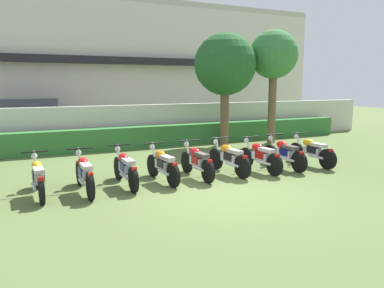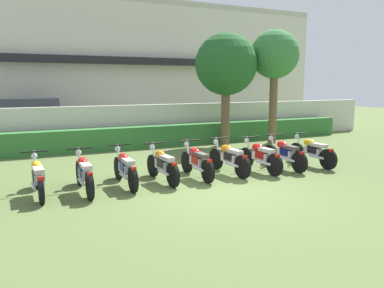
{
  "view_description": "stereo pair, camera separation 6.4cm",
  "coord_description": "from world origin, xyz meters",
  "views": [
    {
      "loc": [
        -4.34,
        -7.37,
        2.48
      ],
      "look_at": [
        0.0,
        1.72,
        0.87
      ],
      "focal_mm": 35.45,
      "sensor_mm": 36.0,
      "label": 1
    },
    {
      "loc": [
        -4.28,
        -7.4,
        2.48
      ],
      "look_at": [
        0.0,
        1.72,
        0.87
      ],
      "focal_mm": 35.45,
      "sensor_mm": 36.0,
      "label": 2
    }
  ],
  "objects": [
    {
      "name": "ground",
      "position": [
        0.0,
        0.0,
        0.0
      ],
      "size": [
        60.0,
        60.0,
        0.0
      ],
      "primitive_type": "plane",
      "color": "#566B38"
    },
    {
      "name": "building",
      "position": [
        0.0,
        15.04,
        3.45
      ],
      "size": [
        25.81,
        6.5,
        6.89
      ],
      "color": "beige",
      "rests_on": "ground"
    },
    {
      "name": "compound_wall",
      "position": [
        0.0,
        7.43,
        0.81
      ],
      "size": [
        24.52,
        0.3,
        1.62
      ],
      "primitive_type": "cube",
      "color": "beige",
      "rests_on": "ground"
    },
    {
      "name": "hedge_row",
      "position": [
        0.0,
        6.73,
        0.41
      ],
      "size": [
        19.62,
        0.7,
        0.83
      ],
      "primitive_type": "cube",
      "color": "#337033",
      "rests_on": "ground"
    },
    {
      "name": "parked_car",
      "position": [
        -3.79,
        9.75,
        0.94
      ],
      "size": [
        4.5,
        2.07,
        1.89
      ],
      "rotation": [
        0.0,
        0.0,
        -0.0
      ],
      "color": "black",
      "rests_on": "ground"
    },
    {
      "name": "tree_near_inspector",
      "position": [
        3.5,
        5.97,
        3.2
      ],
      "size": [
        2.48,
        2.48,
        4.48
      ],
      "color": "brown",
      "rests_on": "ground"
    },
    {
      "name": "tree_far_side",
      "position": [
        5.5,
        5.48,
        3.57
      ],
      "size": [
        1.97,
        1.97,
        4.64
      ],
      "color": "brown",
      "rests_on": "ground"
    },
    {
      "name": "motorcycle_in_row_0",
      "position": [
        -3.91,
        1.46,
        0.44
      ],
      "size": [
        0.6,
        1.89,
        0.94
      ],
      "rotation": [
        0.0,
        0.0,
        1.6
      ],
      "color": "black",
      "rests_on": "ground"
    },
    {
      "name": "motorcycle_in_row_1",
      "position": [
        -2.92,
        1.33,
        0.45
      ],
      "size": [
        0.6,
        1.94,
        0.96
      ],
      "rotation": [
        0.0,
        0.0,
        1.58
      ],
      "color": "black",
      "rests_on": "ground"
    },
    {
      "name": "motorcycle_in_row_2",
      "position": [
        -1.92,
        1.48,
        0.45
      ],
      "size": [
        0.6,
        1.94,
        0.96
      ],
      "rotation": [
        0.0,
        0.0,
        1.57
      ],
      "color": "black",
      "rests_on": "ground"
    },
    {
      "name": "motorcycle_in_row_3",
      "position": [
        -0.97,
        1.43,
        0.45
      ],
      "size": [
        0.6,
        1.83,
        0.96
      ],
      "rotation": [
        0.0,
        0.0,
        1.64
      ],
      "color": "black",
      "rests_on": "ground"
    },
    {
      "name": "motorcycle_in_row_4",
      "position": [
        0.01,
        1.44,
        0.45
      ],
      "size": [
        0.6,
        1.86,
        0.96
      ],
      "rotation": [
        0.0,
        0.0,
        1.58
      ],
      "color": "black",
      "rests_on": "ground"
    },
    {
      "name": "motorcycle_in_row_5",
      "position": [
        1.0,
        1.45,
        0.45
      ],
      "size": [
        0.6,
        1.89,
        0.97
      ],
      "rotation": [
        0.0,
        0.0,
        1.65
      ],
      "color": "black",
      "rests_on": "ground"
    },
    {
      "name": "motorcycle_in_row_6",
      "position": [
        1.95,
        1.31,
        0.45
      ],
      "size": [
        0.6,
        1.86,
        0.96
      ],
      "rotation": [
        0.0,
        0.0,
        1.63
      ],
      "color": "black",
      "rests_on": "ground"
    },
    {
      "name": "motorcycle_in_row_7",
      "position": [
        2.85,
        1.36,
        0.45
      ],
      "size": [
        0.6,
        1.95,
        0.96
      ],
      "rotation": [
        0.0,
        0.0,
        1.56
      ],
      "color": "black",
      "rests_on": "ground"
    },
    {
      "name": "motorcycle_in_row_8",
      "position": [
        3.85,
        1.31,
        0.45
      ],
      "size": [
        0.6,
        1.92,
        0.96
      ],
      "rotation": [
        0.0,
        0.0,
        1.61
      ],
      "color": "black",
      "rests_on": "ground"
    }
  ]
}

